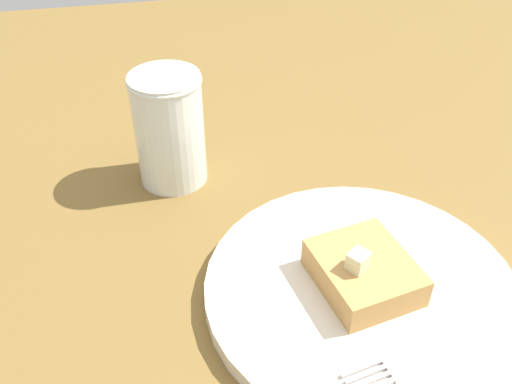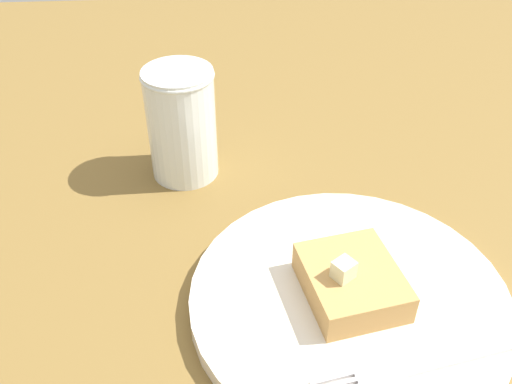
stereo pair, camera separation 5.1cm
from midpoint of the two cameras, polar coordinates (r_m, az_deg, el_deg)
name	(u,v)px [view 2 (the right image)]	position (r cm, az deg, el deg)	size (l,w,h in cm)	color
table_surface	(384,234)	(57.15, 15.21, -4.15)	(125.96, 125.96, 2.53)	brown
plate	(349,298)	(47.63, 12.36, -10.51)	(25.66, 25.66, 1.57)	silver
toast_slice_center	(351,282)	(46.19, 12.69, -8.89)	(7.06, 8.17, 2.63)	tan
butter_pat_primary	(344,270)	(44.04, 12.08, -7.75)	(1.54, 1.39, 1.54)	beige
fork	(408,371)	(43.48, 18.36, -16.78)	(15.97, 4.58, 0.36)	silver
syrup_jar	(182,129)	(58.20, -4.91, 6.16)	(7.16, 7.16, 11.73)	#351607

